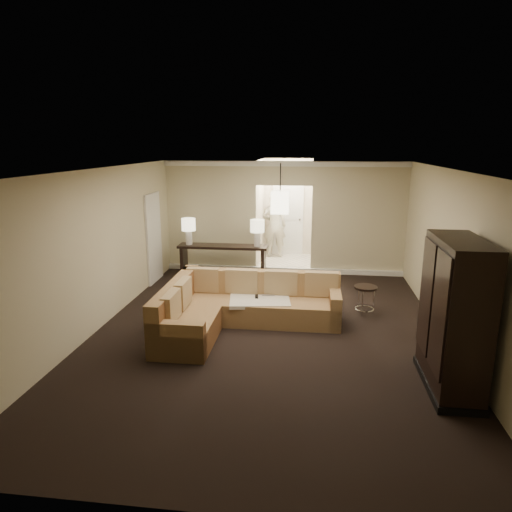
# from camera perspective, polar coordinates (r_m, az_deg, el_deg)

# --- Properties ---
(ground) EXTENTS (8.00, 8.00, 0.00)m
(ground) POSITION_cam_1_polar(r_m,az_deg,el_deg) (8.02, 1.42, -9.71)
(ground) COLOR black
(ground) RESTS_ON ground
(wall_back) EXTENTS (6.00, 0.04, 2.80)m
(wall_back) POSITION_cam_1_polar(r_m,az_deg,el_deg) (11.48, 3.47, 4.79)
(wall_back) COLOR beige
(wall_back) RESTS_ON ground
(wall_front) EXTENTS (6.00, 0.04, 2.80)m
(wall_front) POSITION_cam_1_polar(r_m,az_deg,el_deg) (3.85, -4.61, -14.27)
(wall_front) COLOR beige
(wall_front) RESTS_ON ground
(wall_left) EXTENTS (0.04, 8.00, 2.80)m
(wall_left) POSITION_cam_1_polar(r_m,az_deg,el_deg) (8.40, -19.32, 0.65)
(wall_left) COLOR beige
(wall_left) RESTS_ON ground
(wall_right) EXTENTS (0.04, 8.00, 2.80)m
(wall_right) POSITION_cam_1_polar(r_m,az_deg,el_deg) (7.88, 23.76, -0.61)
(wall_right) COLOR beige
(wall_right) RESTS_ON ground
(ceiling) EXTENTS (6.00, 8.00, 0.02)m
(ceiling) POSITION_cam_1_polar(r_m,az_deg,el_deg) (7.36, 1.56, 10.68)
(ceiling) COLOR white
(ceiling) RESTS_ON wall_back
(crown_molding) EXTENTS (6.00, 0.10, 0.12)m
(crown_molding) POSITION_cam_1_polar(r_m,az_deg,el_deg) (11.30, 3.55, 11.42)
(crown_molding) COLOR silver
(crown_molding) RESTS_ON wall_back
(baseboard) EXTENTS (6.00, 0.10, 0.12)m
(baseboard) POSITION_cam_1_polar(r_m,az_deg,el_deg) (11.72, 3.36, -1.73)
(baseboard) COLOR silver
(baseboard) RESTS_ON ground
(side_door) EXTENTS (0.05, 0.90, 2.10)m
(side_door) POSITION_cam_1_polar(r_m,az_deg,el_deg) (10.98, -12.65, 2.20)
(side_door) COLOR white
(side_door) RESTS_ON ground
(foyer) EXTENTS (1.44, 2.02, 2.80)m
(foyer) POSITION_cam_1_polar(r_m,az_deg,el_deg) (12.82, 3.86, 5.29)
(foyer) COLOR white
(foyer) RESTS_ON ground
(sectional_sofa) EXTENTS (3.00, 2.40, 0.90)m
(sectional_sofa) POSITION_cam_1_polar(r_m,az_deg,el_deg) (8.21, -2.48, -6.45)
(sectional_sofa) COLOR brown
(sectional_sofa) RESTS_ON ground
(coffee_table) EXTENTS (1.23, 1.23, 0.46)m
(coffee_table) POSITION_cam_1_polar(r_m,az_deg,el_deg) (8.63, 0.44, -6.35)
(coffee_table) COLOR white
(coffee_table) RESTS_ON ground
(console_table) EXTENTS (2.16, 0.50, 0.83)m
(console_table) POSITION_cam_1_polar(r_m,az_deg,el_deg) (11.07, -4.12, -0.35)
(console_table) COLOR black
(console_table) RESTS_ON ground
(armoire) EXTENTS (0.61, 1.42, 2.05)m
(armoire) POSITION_cam_1_polar(r_m,az_deg,el_deg) (6.55, 23.46, -7.24)
(armoire) COLOR black
(armoire) RESTS_ON ground
(drink_table) EXTENTS (0.44, 0.44, 0.55)m
(drink_table) POSITION_cam_1_polar(r_m,az_deg,el_deg) (9.03, 13.50, -4.67)
(drink_table) COLOR black
(drink_table) RESTS_ON ground
(table_lamp_left) EXTENTS (0.33, 0.33, 0.64)m
(table_lamp_left) POSITION_cam_1_polar(r_m,az_deg,el_deg) (11.09, -8.43, 3.59)
(table_lamp_left) COLOR silver
(table_lamp_left) RESTS_ON console_table
(table_lamp_right) EXTENTS (0.33, 0.33, 0.64)m
(table_lamp_right) POSITION_cam_1_polar(r_m,az_deg,el_deg) (10.78, 0.16, 3.44)
(table_lamp_right) COLOR silver
(table_lamp_right) RESTS_ON console_table
(pendant_light) EXTENTS (0.38, 0.38, 1.09)m
(pendant_light) POSITION_cam_1_polar(r_m,az_deg,el_deg) (10.12, 3.03, 6.73)
(pendant_light) COLOR black
(pendant_light) RESTS_ON ceiling
(person) EXTENTS (0.75, 0.51, 2.02)m
(person) POSITION_cam_1_polar(r_m,az_deg,el_deg) (13.15, 2.33, 4.24)
(person) COLOR beige
(person) RESTS_ON ground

